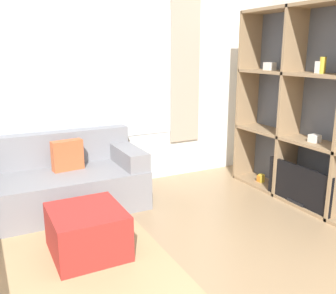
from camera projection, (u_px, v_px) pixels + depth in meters
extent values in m
cube|color=white|center=(76.00, 84.00, 4.51)|extent=(5.97, 0.07, 2.70)
cube|color=silver|center=(76.00, 76.00, 4.45)|extent=(2.63, 0.01, 1.60)
cube|color=#B2A38E|center=(185.00, 73.00, 5.09)|extent=(0.44, 0.03, 1.90)
cube|color=white|center=(329.00, 87.00, 4.15)|extent=(0.07, 4.44, 2.70)
cube|color=tan|center=(20.00, 271.00, 3.04)|extent=(2.38, 1.92, 0.01)
cube|color=#515660|center=(329.00, 109.00, 4.14)|extent=(0.02, 2.37, 2.24)
cube|color=#997A56|center=(291.00, 105.00, 4.41)|extent=(0.37, 0.04, 2.24)
cube|color=#997A56|center=(248.00, 98.00, 5.09)|extent=(0.37, 0.04, 2.24)
cube|color=#997A56|center=(308.00, 204.00, 4.34)|extent=(0.37, 2.37, 0.04)
cube|color=#997A56|center=(314.00, 143.00, 4.16)|extent=(0.37, 2.37, 0.04)
cube|color=#997A56|center=(321.00, 75.00, 3.97)|extent=(0.37, 2.37, 0.04)
cube|color=#997A56|center=(328.00, 2.00, 3.79)|extent=(0.37, 2.37, 0.04)
cube|color=black|center=(298.00, 185.00, 4.25)|extent=(0.04, 0.92, 0.45)
cube|color=black|center=(298.00, 202.00, 4.31)|extent=(0.10, 0.24, 0.03)
cube|color=white|center=(319.00, 67.00, 3.96)|extent=(0.07, 0.07, 0.13)
cube|color=orange|center=(260.00, 179.00, 5.01)|extent=(0.07, 0.07, 0.09)
cube|color=white|center=(315.00, 138.00, 4.12)|extent=(0.10, 0.10, 0.08)
cube|color=gold|center=(261.00, 178.00, 5.00)|extent=(0.06, 0.06, 0.11)
cube|color=white|center=(270.00, 66.00, 4.62)|extent=(0.12, 0.12, 0.10)
cylinder|color=gold|center=(323.00, 65.00, 3.92)|extent=(0.07, 0.07, 0.17)
cube|color=gray|center=(59.00, 192.00, 4.15)|extent=(1.88, 0.90, 0.44)
cube|color=gray|center=(50.00, 149.00, 4.36)|extent=(1.88, 0.18, 0.39)
cube|color=gray|center=(127.00, 155.00, 4.43)|extent=(0.24, 0.84, 0.20)
cube|color=#C65B33|center=(67.00, 155.00, 4.18)|extent=(0.35, 0.16, 0.34)
cube|color=#A82823|center=(87.00, 232.00, 3.27)|extent=(0.61, 0.67, 0.41)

